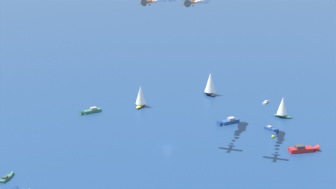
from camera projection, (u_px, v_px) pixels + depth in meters
The scene contains 13 objects.
ground_plane at pixel (167, 147), 150.48m from camera, with size 2000.00×2000.00×0.00m, color navy.
motorboat_near_centre at pixel (305, 149), 146.59m from camera, with size 10.82×3.43×3.10m.
sailboat_far_port at pixel (210, 84), 213.02m from camera, with size 6.52×10.53×13.13m.
sailboat_far_stbd at pixel (282, 107), 180.41m from camera, with size 7.04×7.31×10.23m.
sailboat_offshore at pixel (141, 96), 194.58m from camera, with size 6.89×8.70×11.26m.
motorboat_trailing at pixel (90, 111), 187.04m from camera, with size 9.93×5.60×2.80m.
motorboat_ahead at pixel (227, 122), 173.67m from camera, with size 10.33×5.15×2.90m.
motorboat_outer_ring_a at pixel (272, 129), 166.42m from camera, with size 4.17×6.07×1.75m.
motorboat_outer_ring_c at pixel (8, 177), 127.15m from camera, with size 3.95×5.69×1.64m.
motorboat_outer_ring_d at pixel (265, 102), 200.93m from camera, with size 4.77×4.21×1.47m.
marker_buoy at pixel (273, 137), 158.94m from camera, with size 1.10×1.10×2.10m.
biplane_lead at pixel (190, 2), 133.33m from camera, with size 6.84×6.93×3.66m.
biplane_wingman at pixel (147, 2), 140.76m from camera, with size 6.84×6.93×3.66m.
Camera 1 is at (34.59, 134.81, 60.28)m, focal length 44.58 mm.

